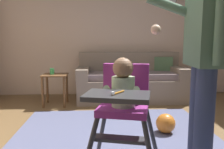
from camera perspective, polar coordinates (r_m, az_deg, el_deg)
The scene contains 7 objects.
wall_far at distance 4.76m, azimuth 0.95°, elevation 11.46°, with size 5.50×0.06×2.69m, color beige.
couch at distance 4.32m, azimuth 4.61°, elevation -1.69°, with size 1.91×0.86×0.86m.
high_chair at distance 1.75m, azimuth 2.79°, elevation -5.53°, with size 0.73×0.82×0.95m.
adult_standing at distance 1.82m, azimuth 21.40°, elevation 3.39°, with size 0.51×0.53×1.63m.
toy_ball at distance 2.85m, azimuth 12.93°, elevation -11.52°, with size 0.23×0.23×0.23m, color orange.
side_table at distance 4.01m, azimuth -13.67°, elevation -1.94°, with size 0.40×0.40×0.52m.
sippy_cup at distance 3.99m, azimuth -14.40°, elevation 0.75°, with size 0.07×0.07×0.10m, color green.
Camera 1 is at (-0.37, -2.12, 1.05)m, focal length 37.53 mm.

